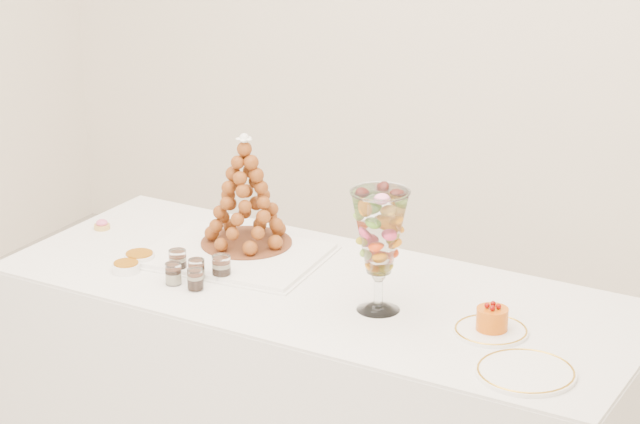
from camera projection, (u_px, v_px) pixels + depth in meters
The scene contains 15 objects.
buffet_table at pixel (321, 397), 3.83m from camera, with size 1.97×0.82×0.74m.
lace_tray at pixel (234, 255), 3.91m from camera, with size 0.54×0.40×0.02m, color white.
macaron_vase at pixel (379, 234), 3.47m from camera, with size 0.16×0.16×0.35m.
cake_plate at pixel (491, 331), 3.40m from camera, with size 0.20×0.20×0.01m, color white.
spare_plate at pixel (526, 372), 3.17m from camera, with size 0.26×0.26×0.01m, color white.
pink_tart at pixel (102, 225), 4.15m from camera, with size 0.05×0.05×0.03m.
verrine_a at pixel (178, 262), 3.79m from camera, with size 0.05×0.05×0.07m, color white.
verrine_b at pixel (197, 270), 3.73m from camera, with size 0.05×0.05×0.07m, color white.
verrine_c at pixel (221, 268), 3.74m from camera, with size 0.06×0.06×0.08m, color white.
verrine_d at pixel (173, 274), 3.71m from camera, with size 0.05×0.05×0.07m, color white.
verrine_e at pixel (195, 279), 3.67m from camera, with size 0.05×0.05×0.06m, color white.
ramekin_back at pixel (140, 258), 3.87m from camera, with size 0.09×0.09×0.03m, color white.
ramekin_front at pixel (126, 267), 3.80m from camera, with size 0.09×0.09×0.03m, color white.
croquembouche at pixel (245, 191), 3.92m from camera, with size 0.30×0.30×0.36m.
mousse_cake at pixel (492, 318), 3.39m from camera, with size 0.09×0.09×0.08m.
Camera 1 is at (1.72, -2.75, 2.21)m, focal length 70.00 mm.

